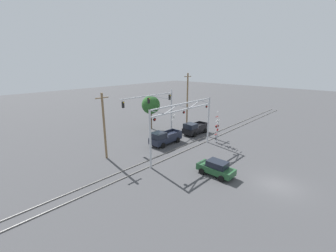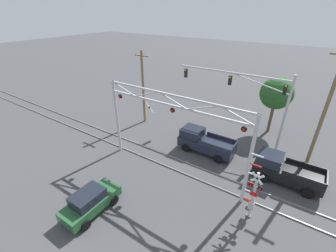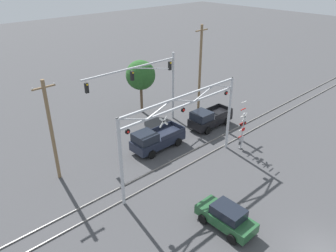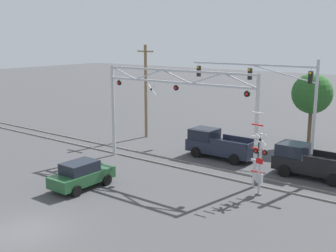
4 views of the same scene
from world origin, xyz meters
TOP-DOWN VIEW (x-y plane):
  - rail_track_near at (0.00, 12.76)m, footprint 80.00×0.08m
  - rail_track_far at (0.00, 14.19)m, footprint 80.00×0.08m
  - crossing_gantry at (-0.01, 12.48)m, footprint 12.45×0.28m
  - crossing_signal_mast at (6.89, 11.37)m, footprint 1.08×0.35m
  - traffic_signal_span at (4.11, 20.87)m, footprint 11.12×0.39m
  - pickup_truck_lead at (0.85, 16.89)m, footprint 5.44×2.31m
  - pickup_truck_following at (8.15, 16.53)m, footprint 5.13×2.31m
  - sedan_waiting at (-2.40, 5.80)m, footprint 2.02×4.15m
  - utility_pole_left at (-8.11, 18.87)m, footprint 1.80×0.28m
  - utility_pole_right at (9.61, 19.42)m, footprint 1.80×0.28m
  - background_tree_beyond_span at (5.35, 24.66)m, footprint 3.41×3.41m

SIDE VIEW (x-z plane):
  - rail_track_near at x=0.00m, z-range 0.00..0.10m
  - rail_track_far at x=0.00m, z-range 0.00..0.10m
  - sedan_waiting at x=-2.40m, z-range 0.01..1.72m
  - pickup_truck_following at x=8.15m, z-range -0.03..2.11m
  - pickup_truck_lead at x=0.85m, z-range -0.03..2.11m
  - crossing_signal_mast at x=6.89m, z-range -0.62..4.38m
  - utility_pole_left at x=-8.11m, z-range 0.14..8.74m
  - background_tree_beyond_span at x=5.35m, z-range 1.42..7.72m
  - crossing_gantry at x=-0.01m, z-range 1.26..8.34m
  - traffic_signal_span at x=4.11m, z-range 1.48..9.14m
  - utility_pole_right at x=9.61m, z-range 0.15..10.53m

